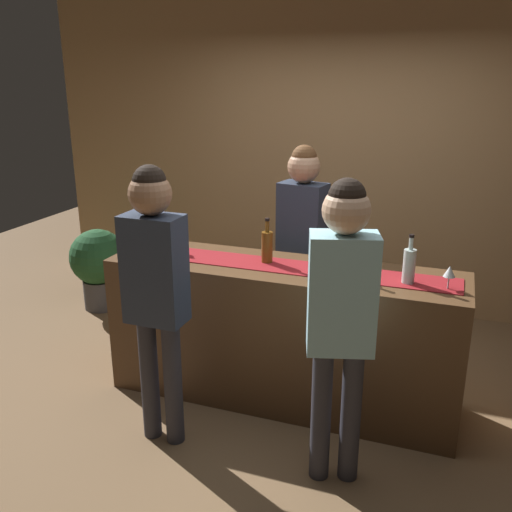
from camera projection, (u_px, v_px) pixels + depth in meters
name	position (u px, v px, depth m)	size (l,w,h in m)	color
ground_plane	(281.00, 396.00, 3.92)	(10.00, 10.00, 0.00)	brown
back_wall	(345.00, 153.00, 5.16)	(6.00, 0.12, 2.90)	tan
bar_counter	(282.00, 333.00, 3.77)	(2.33, 0.60, 0.96)	#543821
counter_runner_cloth	(283.00, 266.00, 3.62)	(2.22, 0.28, 0.01)	maroon
wine_bottle_amber	(267.00, 246.00, 3.66)	(0.07, 0.07, 0.30)	brown
wine_bottle_clear	(409.00, 265.00, 3.29)	(0.07, 0.07, 0.30)	#B2C6C1
wine_bottle_green	(342.00, 259.00, 3.41)	(0.07, 0.07, 0.30)	#194723
wine_glass_near_customer	(449.00, 272.00, 3.20)	(0.07, 0.07, 0.14)	silver
wine_glass_mid_counter	(151.00, 234.00, 3.97)	(0.07, 0.07, 0.14)	silver
wine_glass_far_end	(180.00, 240.00, 3.83)	(0.07, 0.07, 0.14)	silver
bartender	(302.00, 232.00, 4.13)	(0.37, 0.26, 1.68)	#26262B
customer_sipping	(342.00, 304.00, 2.82)	(0.38, 0.29, 1.69)	#33333D
customer_browsing	(155.00, 279.00, 3.15)	(0.34, 0.24, 1.70)	#33333D
potted_plant_tall	(99.00, 263.00, 5.27)	(0.53, 0.53, 0.77)	#4C4C51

